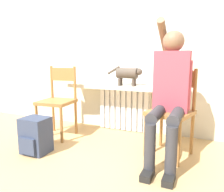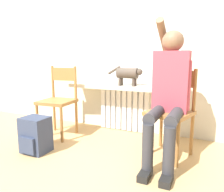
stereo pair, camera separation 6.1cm
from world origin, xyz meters
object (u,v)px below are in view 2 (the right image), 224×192
object	(u,v)px
chair_right	(171,110)
backpack	(35,135)
chair_left	(59,100)
cat	(128,74)
person	(169,89)

from	to	relation	value
chair_right	backpack	world-z (taller)	chair_right
chair_left	cat	xyz separation A→B (m)	(0.82, 0.37, 0.34)
cat	backpack	xyz separation A→B (m)	(-0.72, -0.92, -0.63)
chair_left	person	xyz separation A→B (m)	(1.43, -0.12, 0.24)
person	chair_right	bearing A→B (deg)	85.16
chair_right	person	xyz separation A→B (m)	(-0.01, -0.12, 0.24)
chair_right	backpack	size ratio (longest dim) A/B	2.34
chair_right	backpack	distance (m)	1.47
cat	backpack	world-z (taller)	cat
chair_right	person	world-z (taller)	person
chair_left	chair_right	bearing A→B (deg)	-4.16
chair_left	cat	size ratio (longest dim) A/B	1.91
chair_right	cat	bearing A→B (deg)	164.65
chair_left	person	world-z (taller)	person
person	backpack	distance (m)	1.49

